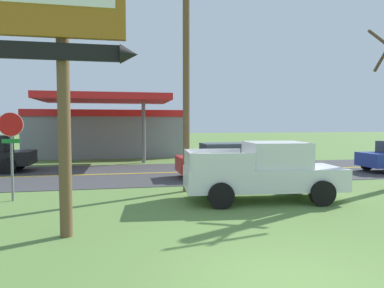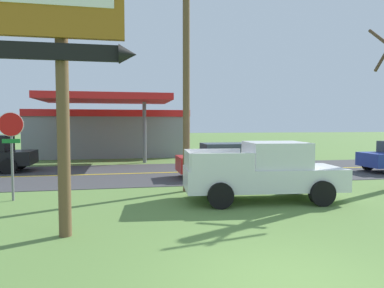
{
  "view_description": "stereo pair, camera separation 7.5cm",
  "coord_description": "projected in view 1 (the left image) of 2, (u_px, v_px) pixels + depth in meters",
  "views": [
    {
      "loc": [
        -2.58,
        -4.94,
        2.57
      ],
      "look_at": [
        0.0,
        8.0,
        1.8
      ],
      "focal_mm": 32.5,
      "sensor_mm": 36.0,
      "label": 1
    },
    {
      "loc": [
        -2.51,
        -4.95,
        2.57
      ],
      "look_at": [
        0.0,
        8.0,
        1.8
      ],
      "focal_mm": 32.5,
      "sensor_mm": 36.0,
      "label": 2
    }
  ],
  "objects": [
    {
      "name": "road_centre_line",
      "position": [
        173.0,
        172.0,
        18.21
      ],
      "size": [
        126.0,
        0.2,
        0.01
      ],
      "primitive_type": "cube",
      "color": "gold",
      "rests_on": "road_asphalt"
    },
    {
      "name": "pickup_white_parked_on_lawn",
      "position": [
        265.0,
        172.0,
        11.64
      ],
      "size": [
        5.35,
        2.58,
        1.96
      ],
      "color": "silver",
      "rests_on": "ground"
    },
    {
      "name": "stop_sign",
      "position": [
        11.0,
        140.0,
        11.46
      ],
      "size": [
        0.8,
        0.08,
        2.95
      ],
      "color": "slate",
      "rests_on": "ground"
    },
    {
      "name": "motel_sign",
      "position": [
        65.0,
        30.0,
        7.57
      ],
      "size": [
        3.03,
        0.54,
        6.69
      ],
      "color": "brown",
      "rests_on": "ground"
    },
    {
      "name": "car_red_mid_lane",
      "position": [
        222.0,
        160.0,
        16.61
      ],
      "size": [
        4.2,
        2.0,
        1.64
      ],
      "color": "red",
      "rests_on": "ground"
    },
    {
      "name": "gas_station",
      "position": [
        109.0,
        132.0,
        27.84
      ],
      "size": [
        12.0,
        11.5,
        4.4
      ],
      "color": "gray",
      "rests_on": "ground"
    },
    {
      "name": "utility_pole",
      "position": [
        186.0,
        65.0,
        12.97
      ],
      "size": [
        1.61,
        0.26,
        9.02
      ],
      "color": "brown",
      "rests_on": "ground"
    },
    {
      "name": "ground_plane",
      "position": [
        291.0,
        286.0,
        5.49
      ],
      "size": [
        180.0,
        180.0,
        0.0
      ],
      "primitive_type": "plane",
      "color": "#5B7F3D"
    },
    {
      "name": "road_asphalt",
      "position": [
        173.0,
        173.0,
        18.21
      ],
      "size": [
        140.0,
        8.0,
        0.02
      ],
      "primitive_type": "cube",
      "color": "#3D3D3F",
      "rests_on": "ground"
    }
  ]
}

